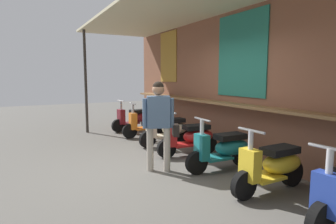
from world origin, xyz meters
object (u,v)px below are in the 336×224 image
(scooter_cream, at_px, (169,130))
(scooter_yellow, at_px, (274,165))
(scooter_red, at_px, (191,137))
(shopper_with_handbag, at_px, (159,118))
(scooter_orange, at_px, (150,123))
(scooter_teal, at_px, (224,149))
(scooter_maroon, at_px, (136,118))

(scooter_cream, relative_size, scooter_yellow, 1.00)
(scooter_red, distance_m, shopper_with_handbag, 1.34)
(scooter_orange, relative_size, scooter_cream, 1.00)
(scooter_orange, distance_m, scooter_teal, 3.22)
(scooter_teal, bearing_deg, scooter_cream, -87.37)
(scooter_cream, height_order, scooter_teal, same)
(scooter_teal, distance_m, shopper_with_handbag, 1.30)
(scooter_orange, xyz_separation_m, scooter_teal, (3.22, 0.00, 0.00))
(scooter_red, bearing_deg, scooter_yellow, 94.50)
(scooter_orange, height_order, shopper_with_handbag, shopper_with_handbag)
(scooter_cream, height_order, shopper_with_handbag, shopper_with_handbag)
(scooter_maroon, distance_m, scooter_cream, 2.17)
(scooter_orange, xyz_separation_m, scooter_red, (2.13, -0.00, 0.00))
(scooter_teal, bearing_deg, scooter_yellow, 92.63)
(scooter_maroon, distance_m, scooter_red, 3.18)
(scooter_teal, xyz_separation_m, shopper_with_handbag, (-0.49, -1.06, 0.57))
(scooter_orange, distance_m, scooter_red, 2.13)
(scooter_red, height_order, scooter_yellow, same)
(shopper_with_handbag, bearing_deg, scooter_cream, -12.24)
(scooter_teal, distance_m, scooter_yellow, 1.10)
(scooter_red, xyz_separation_m, scooter_teal, (1.08, 0.00, 0.00))
(scooter_maroon, xyz_separation_m, scooter_red, (3.18, -0.00, 0.00))
(scooter_maroon, relative_size, scooter_yellow, 1.00)
(scooter_maroon, xyz_separation_m, scooter_orange, (1.04, 0.00, 0.00))
(scooter_maroon, relative_size, scooter_red, 1.00)
(shopper_with_handbag, bearing_deg, scooter_maroon, 5.67)
(scooter_maroon, distance_m, scooter_yellow, 5.36)
(scooter_cream, height_order, scooter_red, same)
(scooter_yellow, xyz_separation_m, shopper_with_handbag, (-1.59, -1.06, 0.57))
(scooter_orange, height_order, scooter_teal, same)
(scooter_cream, bearing_deg, scooter_teal, 89.08)
(scooter_orange, distance_m, shopper_with_handbag, 2.98)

